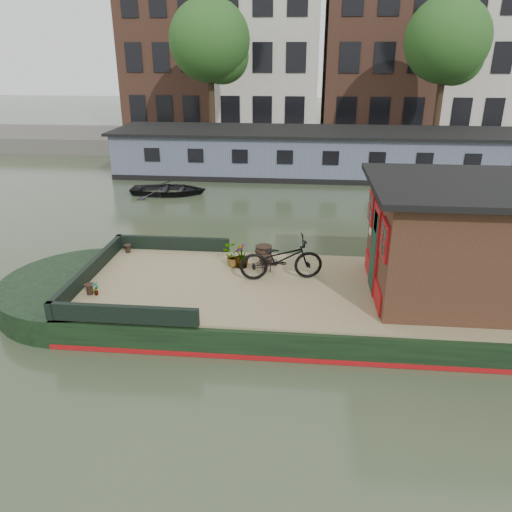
# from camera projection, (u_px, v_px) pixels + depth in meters

# --- Properties ---
(ground) EXTENTS (120.00, 120.00, 0.00)m
(ground) POSITION_uv_depth(u_px,v_px,m) (350.00, 315.00, 11.17)
(ground) COLOR #25301E
(ground) RESTS_ON ground
(houseboat_hull) EXTENTS (14.01, 4.02, 0.60)m
(houseboat_hull) POSITION_uv_depth(u_px,v_px,m) (290.00, 301.00, 11.19)
(houseboat_hull) COLOR black
(houseboat_hull) RESTS_ON ground
(houseboat_deck) EXTENTS (11.80, 3.80, 0.05)m
(houseboat_deck) POSITION_uv_depth(u_px,v_px,m) (352.00, 290.00, 10.94)
(houseboat_deck) COLOR #867C53
(houseboat_deck) RESTS_ON houseboat_hull
(bow_bulwark) EXTENTS (3.00, 4.00, 0.35)m
(bow_bulwark) POSITION_uv_depth(u_px,v_px,m) (127.00, 272.00, 11.32)
(bow_bulwark) COLOR black
(bow_bulwark) RESTS_ON houseboat_deck
(cabin) EXTENTS (4.00, 3.50, 2.42)m
(cabin) POSITION_uv_depth(u_px,v_px,m) (463.00, 239.00, 10.27)
(cabin) COLOR black
(cabin) RESTS_ON houseboat_deck
(bicycle) EXTENTS (1.96, 0.98, 0.99)m
(bicycle) POSITION_uv_depth(u_px,v_px,m) (281.00, 258.00, 11.24)
(bicycle) COLOR black
(bicycle) RESTS_ON houseboat_deck
(potted_plant_c) EXTENTS (0.48, 0.42, 0.52)m
(potted_plant_c) POSITION_uv_depth(u_px,v_px,m) (232.00, 256.00, 11.99)
(potted_plant_c) COLOR #AC4C31
(potted_plant_c) RESTS_ON houseboat_deck
(potted_plant_d) EXTENTS (0.35, 0.35, 0.61)m
(potted_plant_d) POSITION_uv_depth(u_px,v_px,m) (242.00, 255.00, 11.91)
(potted_plant_d) COLOR brown
(potted_plant_d) RESTS_ON houseboat_deck
(potted_plant_e) EXTENTS (0.14, 0.18, 0.31)m
(potted_plant_e) POSITION_uv_depth(u_px,v_px,m) (96.00, 289.00, 10.57)
(potted_plant_e) COLOR #9D5D2E
(potted_plant_e) RESTS_ON houseboat_deck
(brazier_front) EXTENTS (0.42, 0.42, 0.38)m
(brazier_front) POSITION_uv_depth(u_px,v_px,m) (266.00, 265.00, 11.68)
(brazier_front) COLOR black
(brazier_front) RESTS_ON houseboat_deck
(brazier_rear) EXTENTS (0.51, 0.51, 0.46)m
(brazier_rear) POSITION_uv_depth(u_px,v_px,m) (264.00, 255.00, 12.15)
(brazier_rear) COLOR black
(brazier_rear) RESTS_ON houseboat_deck
(bollard_port) EXTENTS (0.19, 0.19, 0.21)m
(bollard_port) POSITION_uv_depth(u_px,v_px,m) (128.00, 249.00, 12.88)
(bollard_port) COLOR black
(bollard_port) RESTS_ON houseboat_deck
(bollard_stbd) EXTENTS (0.20, 0.20, 0.23)m
(bollard_stbd) POSITION_uv_depth(u_px,v_px,m) (90.00, 289.00, 10.63)
(bollard_stbd) COLOR black
(bollard_stbd) RESTS_ON houseboat_deck
(dinghy) EXTENTS (3.21, 2.36, 0.64)m
(dinghy) POSITION_uv_depth(u_px,v_px,m) (169.00, 186.00, 20.65)
(dinghy) COLOR black
(dinghy) RESTS_ON ground
(far_houseboat) EXTENTS (20.40, 4.40, 2.11)m
(far_houseboat) POSITION_uv_depth(u_px,v_px,m) (329.00, 155.00, 23.71)
(far_houseboat) COLOR slate
(far_houseboat) RESTS_ON ground
(quay) EXTENTS (60.00, 6.00, 0.90)m
(quay) POSITION_uv_depth(u_px,v_px,m) (324.00, 143.00, 29.90)
(quay) COLOR #47443F
(quay) RESTS_ON ground
(townhouse_row) EXTENTS (27.25, 8.00, 16.50)m
(townhouse_row) POSITION_uv_depth(u_px,v_px,m) (329.00, 14.00, 33.54)
(townhouse_row) COLOR brown
(townhouse_row) RESTS_ON ground
(tree_left) EXTENTS (4.40, 4.40, 7.40)m
(tree_left) POSITION_uv_depth(u_px,v_px,m) (213.00, 44.00, 27.11)
(tree_left) COLOR #332316
(tree_left) RESTS_ON quay
(tree_right) EXTENTS (4.40, 4.40, 7.40)m
(tree_right) POSITION_uv_depth(u_px,v_px,m) (449.00, 44.00, 25.98)
(tree_right) COLOR #332316
(tree_right) RESTS_ON quay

